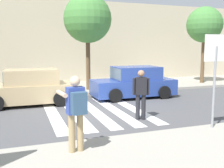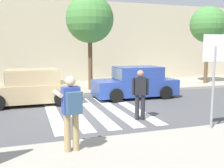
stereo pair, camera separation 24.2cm
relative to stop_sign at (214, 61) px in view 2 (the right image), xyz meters
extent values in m
plane|color=#4C4C4F|center=(-2.58, 3.46, -2.12)|extent=(120.00, 120.00, 0.00)
cube|color=#9E998C|center=(-2.58, 9.46, -2.05)|extent=(60.00, 4.80, 0.14)
cube|color=beige|center=(-2.58, 13.86, 0.73)|extent=(56.00, 4.00, 5.69)
cube|color=silver|center=(-4.18, 3.66, -2.11)|extent=(0.44, 5.20, 0.01)
cube|color=silver|center=(-3.38, 3.66, -2.11)|extent=(0.44, 5.20, 0.01)
cube|color=silver|center=(-2.58, 3.66, -2.11)|extent=(0.44, 5.20, 0.01)
cube|color=silver|center=(-1.78, 3.66, -2.11)|extent=(0.44, 5.20, 0.01)
cube|color=silver|center=(-0.98, 3.66, -2.11)|extent=(0.44, 5.20, 0.01)
cylinder|color=gray|center=(0.00, -0.01, -0.79)|extent=(0.07, 0.07, 2.38)
cube|color=white|center=(0.00, 0.00, 0.35)|extent=(0.76, 0.03, 0.76)
cube|color=red|center=(0.00, 0.02, 0.35)|extent=(0.66, 0.02, 0.66)
cylinder|color=tan|center=(-4.26, -0.46, -1.54)|extent=(0.15, 0.15, 0.88)
cylinder|color=tan|center=(-4.06, -0.43, -1.54)|extent=(0.15, 0.15, 0.88)
cube|color=#33479E|center=(-4.16, -0.44, -0.80)|extent=(0.41, 0.29, 0.60)
sphere|color=beige|center=(-4.16, -0.44, -0.37)|extent=(0.23, 0.23, 0.23)
cylinder|color=beige|center=(-4.43, -0.26, -0.66)|extent=(0.18, 0.59, 0.10)
cylinder|color=beige|center=(-3.95, -0.19, -0.66)|extent=(0.18, 0.59, 0.10)
cube|color=black|center=(-4.22, -0.05, -0.63)|extent=(0.15, 0.12, 0.10)
cube|color=#335170|center=(-4.13, -0.67, -0.82)|extent=(0.34, 0.24, 0.48)
cylinder|color=#232328|center=(-1.49, 1.97, -1.68)|extent=(0.15, 0.15, 0.88)
cylinder|color=#232328|center=(-1.30, 1.91, -1.68)|extent=(0.15, 0.15, 0.88)
cube|color=black|center=(-1.39, 1.94, -0.94)|extent=(0.44, 0.35, 0.60)
sphere|color=#A37556|center=(-1.39, 1.94, -0.51)|extent=(0.23, 0.23, 0.23)
cylinder|color=black|center=(-1.62, 2.02, -0.96)|extent=(0.10, 0.10, 0.58)
cylinder|color=black|center=(-1.17, 1.87, -0.96)|extent=(0.10, 0.10, 0.58)
cube|color=tan|center=(-4.97, 5.76, -1.59)|extent=(4.10, 1.70, 0.76)
cube|color=tan|center=(-4.82, 5.76, -0.89)|extent=(2.20, 1.56, 0.64)
cube|color=slate|center=(-5.89, 5.76, -0.89)|extent=(0.10, 1.50, 0.54)
cube|color=slate|center=(-3.85, 5.76, -0.89)|extent=(0.10, 1.50, 0.51)
cylinder|color=black|center=(-6.24, 6.61, -1.80)|extent=(0.64, 0.22, 0.64)
cylinder|color=black|center=(-3.70, 4.91, -1.80)|extent=(0.64, 0.22, 0.64)
cylinder|color=black|center=(-3.70, 6.61, -1.80)|extent=(0.64, 0.22, 0.64)
cube|color=#284293|center=(0.04, 5.76, -1.59)|extent=(4.10, 1.70, 0.76)
cube|color=#284293|center=(0.19, 5.76, -0.89)|extent=(2.20, 1.56, 0.64)
cube|color=slate|center=(-0.88, 5.76, -0.89)|extent=(0.10, 1.50, 0.54)
cube|color=slate|center=(1.16, 5.76, -0.89)|extent=(0.10, 1.50, 0.51)
cylinder|color=black|center=(-1.24, 4.91, -1.80)|extent=(0.64, 0.22, 0.64)
cylinder|color=black|center=(-1.24, 6.61, -1.80)|extent=(0.64, 0.22, 0.64)
cylinder|color=black|center=(1.31, 4.91, -1.80)|extent=(0.64, 0.22, 0.64)
cylinder|color=black|center=(1.31, 6.61, -1.80)|extent=(0.64, 0.22, 0.64)
cylinder|color=brown|center=(-1.66, 8.12, -0.42)|extent=(0.24, 0.24, 3.11)
sphere|color=#47843D|center=(-1.66, 8.12, 1.92)|extent=(2.62, 2.62, 2.62)
cylinder|color=brown|center=(6.28, 8.39, -0.41)|extent=(0.24, 0.24, 3.13)
sphere|color=#47843D|center=(6.28, 8.39, 1.86)|extent=(2.33, 2.33, 2.33)
camera|label=1|loc=(-5.31, -6.08, 0.36)|focal=42.00mm
camera|label=2|loc=(-5.08, -6.16, 0.36)|focal=42.00mm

